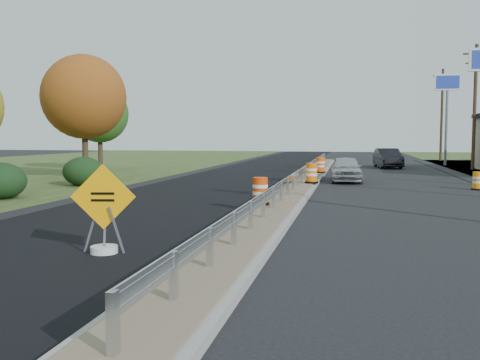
% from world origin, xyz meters
% --- Properties ---
extents(ground, '(140.00, 140.00, 0.00)m').
position_xyz_m(ground, '(0.00, 0.00, 0.00)').
color(ground, black).
rests_on(ground, ground).
extents(milled_overlay, '(7.20, 120.00, 0.01)m').
position_xyz_m(milled_overlay, '(-4.40, 10.00, 0.01)').
color(milled_overlay, black).
rests_on(milled_overlay, ground).
extents(median, '(1.60, 55.00, 0.23)m').
position_xyz_m(median, '(0.00, 8.00, 0.11)').
color(median, gray).
rests_on(median, ground).
extents(guardrail, '(0.10, 46.15, 0.72)m').
position_xyz_m(guardrail, '(0.00, 9.00, 0.73)').
color(guardrail, silver).
rests_on(guardrail, median).
extents(pylon_sign_north, '(2.20, 0.30, 7.90)m').
position_xyz_m(pylon_sign_north, '(10.50, 30.00, 6.48)').
color(pylon_sign_north, slate).
rests_on(pylon_sign_north, ground).
extents(utility_pole_nmid, '(1.90, 0.26, 9.40)m').
position_xyz_m(utility_pole_nmid, '(11.50, 24.00, 4.93)').
color(utility_pole_nmid, '#473523').
rests_on(utility_pole_nmid, ground).
extents(utility_pole_north, '(1.90, 0.26, 9.40)m').
position_xyz_m(utility_pole_north, '(11.50, 39.00, 4.93)').
color(utility_pole_north, '#473523').
rests_on(utility_pole_north, ground).
extents(hedge_mid, '(2.09, 2.09, 1.52)m').
position_xyz_m(hedge_mid, '(-11.50, 0.00, 0.76)').
color(hedge_mid, black).
rests_on(hedge_mid, ground).
extents(hedge_north, '(2.09, 2.09, 1.52)m').
position_xyz_m(hedge_north, '(-11.00, 6.00, 0.76)').
color(hedge_north, black).
rests_on(hedge_north, ground).
extents(tree_near_red, '(4.95, 4.95, 7.35)m').
position_xyz_m(tree_near_red, '(-13.00, 10.00, 4.86)').
color(tree_near_red, '#473523').
rests_on(tree_near_red, ground).
extents(tree_near_back, '(4.29, 4.29, 6.37)m').
position_xyz_m(tree_near_back, '(-16.00, 18.00, 4.21)').
color(tree_near_back, '#473523').
rests_on(tree_near_back, ground).
extents(caution_sign, '(1.41, 0.60, 1.97)m').
position_xyz_m(caution_sign, '(-2.80, -8.48, 0.50)').
color(caution_sign, white).
rests_on(caution_sign, ground).
extents(barrel_median_near, '(0.64, 0.64, 0.94)m').
position_xyz_m(barrel_median_near, '(-0.55, -1.30, 0.68)').
color(barrel_median_near, black).
rests_on(barrel_median_near, median).
extents(barrel_median_mid, '(0.68, 0.68, 1.00)m').
position_xyz_m(barrel_median_mid, '(0.55, 7.51, 0.71)').
color(barrel_median_mid, black).
rests_on(barrel_median_mid, median).
extents(barrel_median_far, '(0.67, 0.67, 0.98)m').
position_xyz_m(barrel_median_far, '(0.55, 15.20, 0.70)').
color(barrel_median_far, black).
rests_on(barrel_median_far, median).
extents(barrel_shoulder_near, '(0.59, 0.59, 0.87)m').
position_xyz_m(barrel_shoulder_near, '(8.42, 8.05, 0.42)').
color(barrel_shoulder_near, black).
rests_on(barrel_shoulder_near, ground).
extents(car_silver, '(1.93, 4.32, 1.44)m').
position_xyz_m(car_silver, '(2.19, 11.48, 0.72)').
color(car_silver, silver).
rests_on(car_silver, ground).
extents(car_dark_mid, '(2.27, 4.95, 1.57)m').
position_xyz_m(car_dark_mid, '(5.37, 25.60, 0.79)').
color(car_dark_mid, black).
rests_on(car_dark_mid, ground).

